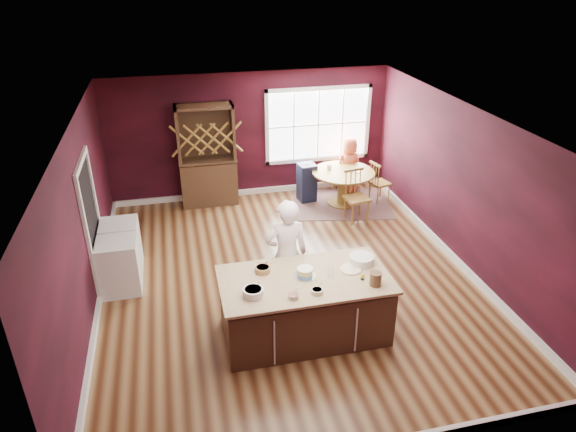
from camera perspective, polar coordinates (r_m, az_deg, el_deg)
The scene contains 28 objects.
room_shell at distance 7.93m, azimuth -0.10°, elevation 1.26°, with size 7.00×7.00×7.00m.
window at distance 11.37m, azimuth 3.36°, elevation 10.10°, with size 2.36×0.10×1.66m, color white, non-canonical shape.
doorway at distance 8.55m, azimuth -20.85°, elevation -1.05°, with size 0.08×1.26×2.13m, color white, non-canonical shape.
kitchen_island at distance 7.22m, azimuth 1.85°, elevation -10.11°, with size 2.30×1.21×0.92m.
dining_table at distance 10.93m, azimuth 6.13°, elevation 3.90°, with size 1.32×1.32×0.75m.
baker at distance 7.50m, azimuth -0.16°, elevation -4.38°, with size 0.65×0.42×1.77m, color silver.
layer_cake at distance 6.95m, azimuth 1.89°, elevation -6.27°, with size 0.30×0.30×0.12m, color white, non-canonical shape.
bowl_blue at distance 6.60m, azimuth -3.88°, elevation -8.44°, with size 0.27×0.27×0.10m, color silver.
bowl_yellow at distance 7.05m, azimuth -2.83°, elevation -5.94°, with size 0.21×0.21×0.08m, color olive.
bowl_pink at distance 6.55m, azimuth 0.59°, elevation -8.93°, with size 0.14×0.14×0.05m, color silver.
bowl_olive at distance 6.65m, azimuth 3.24°, elevation -8.33°, with size 0.15×0.15×0.06m, color beige.
drinking_glass at distance 6.95m, azimuth 4.79°, elevation -6.16°, with size 0.08×0.08×0.17m, color white.
dinner_plate at distance 7.16m, azimuth 6.97°, elevation -5.89°, with size 0.29×0.29×0.02m, color beige.
white_tub at distance 7.29m, azimuth 8.17°, elevation -4.82°, with size 0.34×0.34×0.12m, color silver.
stoneware_crock at distance 6.85m, azimuth 9.71°, elevation -6.90°, with size 0.16×0.16×0.19m, color brown.
toy_figurine at distance 6.96m, azimuth 8.29°, elevation -6.71°, with size 0.05×0.05×0.09m, color yellow, non-canonical shape.
rug at distance 11.15m, azimuth 6.00°, elevation 1.40°, with size 2.05×1.58×0.01m, color brown.
chair_east at distance 11.23m, azimuth 10.19°, elevation 3.83°, with size 0.38×0.37×0.92m, color brown, non-canonical shape.
chair_south at distance 10.26m, azimuth 7.66°, elevation 2.19°, with size 0.45×0.43×1.06m, color brown, non-canonical shape.
chair_north at distance 11.68m, azimuth 6.26°, elevation 5.05°, with size 0.39×0.37×0.92m, color brown, non-canonical shape.
seated_woman at distance 11.45m, azimuth 6.75°, elevation 5.54°, with size 0.63×0.41×1.28m, color #BB4E32.
high_chair at distance 11.09m, azimuth 2.10°, elevation 3.84°, with size 0.35×0.35×0.88m, color #192445, non-canonical shape.
toddler at distance 10.93m, azimuth 1.87°, elevation 5.59°, with size 0.18×0.14×0.26m, color #8CA5BF, non-canonical shape.
table_plate at distance 10.89m, azimuth 7.61°, elevation 4.99°, with size 0.20×0.20×0.02m, color beige.
table_cup at distance 10.93m, azimuth 4.59°, elevation 5.44°, with size 0.11×0.11×0.09m, color white.
hutch at distance 10.85m, azimuth -8.98°, elevation 6.62°, with size 1.17×0.49×2.15m, color black.
washer at distance 8.51m, azimuth -18.22°, elevation -5.31°, with size 0.60×0.58×0.88m, color white.
dryer at distance 9.06m, azimuth -18.00°, elevation -3.20°, with size 0.60×0.58×0.88m, color white.
Camera 1 is at (-1.61, -6.96, 4.78)m, focal length 32.00 mm.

